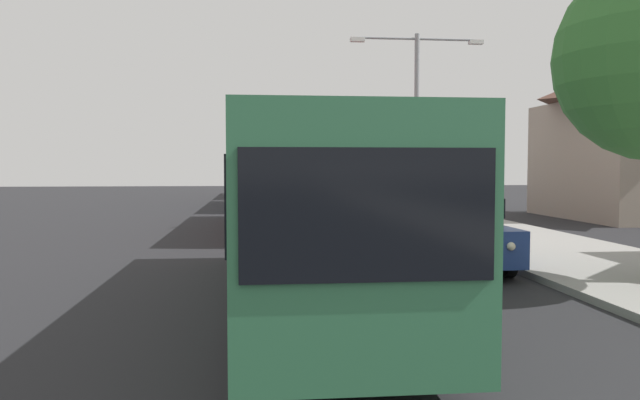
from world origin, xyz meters
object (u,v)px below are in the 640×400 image
at_px(bus_fourth_in_line, 267,176).
at_px(bus_second_in_line, 281,186).
at_px(bus_lead, 313,209).
at_px(bus_middle, 272,179).
at_px(streetlamp_mid, 417,108).
at_px(white_suv, 451,225).

bearing_deg(bus_fourth_in_line, bus_second_in_line, -90.00).
distance_m(bus_lead, bus_middle, 26.91).
bearing_deg(streetlamp_mid, bus_lead, -111.93).
distance_m(white_suv, streetlamp_mid, 10.52).
distance_m(bus_middle, white_suv, 23.49).
distance_m(bus_fourth_in_line, streetlamp_mid, 27.48).
bearing_deg(bus_lead, bus_second_in_line, 90.00).
bearing_deg(streetlamp_mid, bus_fourth_in_line, 101.40).
bearing_deg(bus_second_in_line, bus_lead, -90.00).
height_order(bus_second_in_line, white_suv, bus_second_in_line).
bearing_deg(bus_middle, streetlamp_mid, -68.21).
height_order(bus_second_in_line, bus_fourth_in_line, same).
bearing_deg(bus_fourth_in_line, streetlamp_mid, -78.60).
distance_m(bus_middle, bus_fourth_in_line, 13.26).
bearing_deg(bus_lead, bus_middle, 90.00).
height_order(bus_lead, bus_fourth_in_line, same).
height_order(white_suv, streetlamp_mid, streetlamp_mid).
bearing_deg(bus_fourth_in_line, bus_lead, -90.00).
distance_m(bus_lead, streetlamp_mid, 14.78).
bearing_deg(streetlamp_mid, bus_middle, 111.79).
height_order(bus_lead, white_suv, bus_lead).
xyz_separation_m(bus_second_in_line, bus_middle, (0.00, 13.46, 0.00)).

